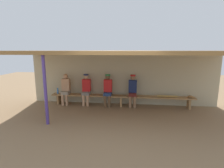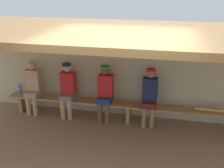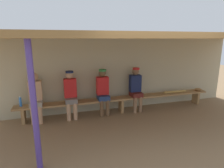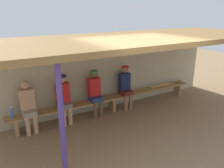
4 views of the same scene
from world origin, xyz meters
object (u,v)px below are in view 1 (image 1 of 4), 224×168
(player_shirtless_tan, at_px, (108,89))
(player_middle, at_px, (133,89))
(support_post, at_px, (45,91))
(water_bottle_orange, at_px, (58,91))
(player_in_red, at_px, (86,88))
(baseball_bat, at_px, (167,96))
(player_in_blue, at_px, (66,88))
(bench, at_px, (121,97))
(baseball_glove_worn, at_px, (191,97))

(player_shirtless_tan, relative_size, player_middle, 1.00)
(support_post, bearing_deg, player_shirtless_tan, 51.73)
(player_shirtless_tan, relative_size, water_bottle_orange, 4.86)
(player_middle, height_order, player_in_red, same)
(player_shirtless_tan, relative_size, baseball_bat, 1.70)
(water_bottle_orange, bearing_deg, player_in_blue, -4.84)
(player_shirtless_tan, bearing_deg, bench, -0.36)
(bench, height_order, player_in_blue, player_in_blue)
(support_post, height_order, player_in_blue, support_post)
(player_in_blue, relative_size, water_bottle_orange, 4.82)
(support_post, bearing_deg, baseball_glove_worn, 22.48)
(player_in_red, distance_m, water_bottle_orange, 1.31)
(support_post, xyz_separation_m, player_in_red, (0.73, 2.10, -0.35))
(player_in_blue, bearing_deg, player_middle, 0.01)
(player_shirtless_tan, relative_size, player_in_blue, 1.01)
(player_in_blue, xyz_separation_m, water_bottle_orange, (-0.38, 0.03, -0.14))
(player_in_red, distance_m, baseball_glove_worn, 4.29)
(baseball_bat, bearing_deg, bench, -178.74)
(baseball_glove_worn, bearing_deg, player_middle, -156.69)
(player_in_blue, xyz_separation_m, baseball_bat, (4.29, -0.00, -0.24))
(baseball_glove_worn, distance_m, baseball_bat, 0.90)
(player_shirtless_tan, distance_m, water_bottle_orange, 2.23)
(bench, distance_m, player_in_blue, 2.43)
(player_in_blue, bearing_deg, player_shirtless_tan, 0.02)
(player_middle, bearing_deg, support_post, -142.09)
(support_post, distance_m, water_bottle_orange, 2.27)
(player_middle, xyz_separation_m, baseball_bat, (1.41, -0.00, -0.25))
(player_in_red, bearing_deg, support_post, -109.19)
(bench, bearing_deg, baseball_bat, -0.00)
(player_in_red, relative_size, water_bottle_orange, 4.86)
(player_in_blue, xyz_separation_m, player_middle, (2.88, 0.00, 0.02))
(player_middle, bearing_deg, player_shirtless_tan, 180.00)
(support_post, xyz_separation_m, player_middle, (2.70, 2.10, -0.35))
(player_in_blue, height_order, player_in_red, player_in_red)
(player_in_blue, xyz_separation_m, baseball_glove_worn, (5.19, -0.03, -0.22))
(bench, distance_m, water_bottle_orange, 2.80)
(bench, relative_size, player_in_blue, 4.49)
(baseball_glove_worn, bearing_deg, player_in_blue, -156.29)
(bench, height_order, player_in_red, player_in_red)
(player_in_red, height_order, baseball_glove_worn, player_in_red)
(baseball_bat, bearing_deg, baseball_glove_worn, -0.34)
(bench, xyz_separation_m, player_in_red, (-1.50, 0.00, 0.36))
(bench, distance_m, player_in_red, 1.54)
(water_bottle_orange, bearing_deg, bench, -0.73)
(support_post, distance_m, player_shirtless_tan, 2.70)
(player_middle, bearing_deg, baseball_bat, -0.14)
(player_shirtless_tan, distance_m, player_in_red, 0.93)
(player_shirtless_tan, height_order, baseball_bat, player_shirtless_tan)
(player_shirtless_tan, height_order, player_middle, same)
(player_in_blue, bearing_deg, support_post, -85.10)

